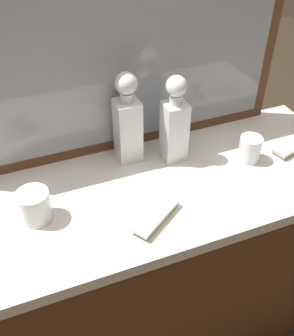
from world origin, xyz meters
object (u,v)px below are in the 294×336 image
at_px(crystal_tumbler_front, 35,208).
at_px(silver_brush_center, 289,147).
at_px(crystal_decanter_center, 128,126).
at_px(silver_brush_front, 155,217).
at_px(crystal_decanter_right, 174,127).
at_px(crystal_tumbler_center, 250,150).

distance_m(crystal_tumbler_front, silver_brush_center, 0.84).
height_order(crystal_decanter_center, silver_brush_front, crystal_decanter_center).
xyz_separation_m(crystal_decanter_right, crystal_tumbler_front, (-0.46, -0.12, -0.08)).
xyz_separation_m(crystal_decanter_right, crystal_tumbler_center, (0.22, -0.10, -0.08)).
relative_size(crystal_tumbler_center, crystal_tumbler_front, 0.94).
height_order(crystal_decanter_center, crystal_tumbler_center, crystal_decanter_center).
xyz_separation_m(crystal_tumbler_front, silver_brush_center, (0.84, 0.01, -0.03)).
bearing_deg(silver_brush_front, silver_brush_center, 13.62).
height_order(crystal_decanter_right, crystal_tumbler_front, crystal_decanter_right).
distance_m(crystal_decanter_right, crystal_tumbler_front, 0.48).
bearing_deg(crystal_tumbler_front, crystal_tumbler_center, 1.23).
bearing_deg(silver_brush_front, crystal_decanter_right, 55.87).
bearing_deg(crystal_decanter_right, crystal_decanter_center, 159.91).
bearing_deg(crystal_decanter_center, silver_brush_front, -95.06).
xyz_separation_m(crystal_decanter_center, silver_brush_front, (-0.03, -0.29, -0.11)).
bearing_deg(silver_brush_center, crystal_decanter_center, 162.99).
height_order(silver_brush_front, silver_brush_center, same).
bearing_deg(crystal_tumbler_center, silver_brush_front, -160.44).
height_order(crystal_tumbler_front, silver_brush_center, crystal_tumbler_front).
distance_m(crystal_decanter_center, crystal_tumbler_center, 0.40).
bearing_deg(silver_brush_center, crystal_tumbler_center, 178.13).
height_order(crystal_decanter_center, silver_brush_center, crystal_decanter_center).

